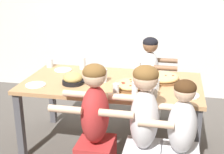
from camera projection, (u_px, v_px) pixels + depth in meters
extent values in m
plane|color=#514C47|center=(112.00, 146.00, 3.59)|extent=(18.00, 18.00, 0.00)
cube|color=tan|center=(112.00, 83.00, 3.35)|extent=(1.89, 0.99, 0.04)
cube|color=#4C4C51|center=(20.00, 127.00, 3.24)|extent=(0.07, 0.07, 0.74)
cube|color=#4C4C51|center=(195.00, 145.00, 2.90)|extent=(0.07, 0.07, 0.74)
cube|color=#4C4C51|center=(52.00, 96.00, 4.05)|extent=(0.07, 0.07, 0.74)
cube|color=#4C4C51|center=(192.00, 107.00, 3.71)|extent=(0.07, 0.07, 0.74)
cylinder|color=brown|center=(130.00, 87.00, 3.15)|extent=(0.34, 0.34, 0.02)
torus|color=#DBB26B|center=(130.00, 84.00, 3.14)|extent=(0.32, 0.32, 0.03)
cylinder|color=#E5C675|center=(130.00, 85.00, 3.14)|extent=(0.27, 0.27, 0.03)
cylinder|color=#C6422D|center=(130.00, 80.00, 3.24)|extent=(0.02, 0.02, 0.01)
cylinder|color=#C6422D|center=(131.00, 82.00, 3.17)|extent=(0.02, 0.02, 0.01)
cylinder|color=#C6422D|center=(122.00, 82.00, 3.16)|extent=(0.02, 0.02, 0.01)
cylinder|color=#C6422D|center=(124.00, 82.00, 3.15)|extent=(0.02, 0.02, 0.01)
cylinder|color=#C6422D|center=(123.00, 84.00, 3.12)|extent=(0.02, 0.02, 0.01)
cylinder|color=#C6422D|center=(124.00, 83.00, 3.13)|extent=(0.02, 0.02, 0.01)
cylinder|color=#C6422D|center=(130.00, 86.00, 3.07)|extent=(0.02, 0.02, 0.01)
cylinder|color=brown|center=(163.00, 80.00, 3.36)|extent=(0.36, 0.36, 0.02)
torus|color=#DBB26B|center=(163.00, 77.00, 3.35)|extent=(0.34, 0.34, 0.04)
cylinder|color=#E5C675|center=(163.00, 78.00, 3.35)|extent=(0.29, 0.29, 0.03)
cylinder|color=#C6422D|center=(173.00, 76.00, 3.35)|extent=(0.02, 0.02, 0.01)
cylinder|color=#C6422D|center=(166.00, 75.00, 3.36)|extent=(0.02, 0.02, 0.01)
cylinder|color=#C6422D|center=(158.00, 75.00, 3.36)|extent=(0.02, 0.02, 0.01)
cylinder|color=#C6422D|center=(155.00, 76.00, 3.34)|extent=(0.02, 0.02, 0.01)
cylinder|color=black|center=(73.00, 82.00, 3.26)|extent=(0.23, 0.23, 0.04)
cylinder|color=black|center=(88.00, 82.00, 3.23)|extent=(0.10, 0.02, 0.02)
ellipsoid|color=tan|center=(73.00, 78.00, 3.25)|extent=(0.20, 0.20, 0.11)
cylinder|color=white|center=(188.00, 95.00, 2.95)|extent=(0.21, 0.21, 0.01)
cube|color=#B7B7BC|center=(188.00, 94.00, 2.95)|extent=(0.12, 0.11, 0.01)
cylinder|color=white|center=(63.00, 70.00, 3.72)|extent=(0.20, 0.20, 0.01)
cube|color=#B7B7BC|center=(63.00, 69.00, 3.71)|extent=(0.07, 0.14, 0.01)
cylinder|color=white|center=(36.00, 85.00, 3.22)|extent=(0.21, 0.21, 0.01)
cube|color=#B7B7BC|center=(36.00, 84.00, 3.22)|extent=(0.11, 0.11, 0.01)
cylinder|color=silver|center=(156.00, 85.00, 3.09)|extent=(0.07, 0.07, 0.10)
cylinder|color=#1EA8DB|center=(156.00, 86.00, 3.10)|extent=(0.06, 0.06, 0.07)
cylinder|color=black|center=(157.00, 83.00, 3.09)|extent=(0.01, 0.02, 0.13)
cylinder|color=silver|center=(82.00, 63.00, 3.75)|extent=(0.08, 0.08, 0.15)
cylinder|color=black|center=(82.00, 66.00, 3.76)|extent=(0.07, 0.07, 0.08)
cylinder|color=silver|center=(116.00, 89.00, 2.96)|extent=(0.06, 0.06, 0.11)
cylinder|color=black|center=(116.00, 91.00, 2.96)|extent=(0.05, 0.05, 0.08)
cylinder|color=silver|center=(135.00, 89.00, 2.92)|extent=(0.06, 0.06, 0.14)
cylinder|color=silver|center=(138.00, 67.00, 3.62)|extent=(0.07, 0.07, 0.13)
cylinder|color=black|center=(138.00, 70.00, 3.63)|extent=(0.06, 0.06, 0.06)
cylinder|color=silver|center=(104.00, 76.00, 3.31)|extent=(0.07, 0.07, 0.14)
cylinder|color=silver|center=(104.00, 78.00, 3.31)|extent=(0.06, 0.06, 0.09)
cylinder|color=silver|center=(154.00, 90.00, 2.90)|extent=(0.07, 0.07, 0.14)
cylinder|color=black|center=(154.00, 93.00, 2.91)|extent=(0.06, 0.06, 0.09)
cylinder|color=silver|center=(50.00, 63.00, 3.83)|extent=(0.08, 0.08, 0.10)
cylinder|color=black|center=(50.00, 65.00, 3.84)|extent=(0.07, 0.07, 0.05)
cube|color=silver|center=(148.00, 105.00, 4.12)|extent=(0.32, 0.34, 0.47)
ellipsoid|color=silver|center=(149.00, 70.00, 3.96)|extent=(0.24, 0.36, 0.48)
sphere|color=brown|center=(150.00, 45.00, 3.86)|extent=(0.19, 0.19, 0.19)
ellipsoid|color=black|center=(150.00, 42.00, 3.85)|extent=(0.19, 0.19, 0.13)
cylinder|color=brown|center=(167.00, 61.00, 4.05)|extent=(0.28, 0.06, 0.06)
cylinder|color=brown|center=(166.00, 68.00, 3.73)|extent=(0.28, 0.06, 0.06)
ellipsoid|color=#B22D2D|center=(95.00, 115.00, 2.69)|extent=(0.24, 0.36, 0.52)
sphere|color=beige|center=(94.00, 76.00, 2.58)|extent=(0.19, 0.19, 0.19)
ellipsoid|color=brown|center=(94.00, 72.00, 2.57)|extent=(0.20, 0.20, 0.14)
cylinder|color=beige|center=(65.00, 109.00, 2.54)|extent=(0.28, 0.06, 0.06)
cylinder|color=beige|center=(78.00, 94.00, 2.86)|extent=(0.28, 0.06, 0.06)
ellipsoid|color=silver|center=(182.00, 126.00, 2.56)|extent=(0.24, 0.36, 0.45)
sphere|color=beige|center=(185.00, 91.00, 2.46)|extent=(0.18, 0.18, 0.18)
ellipsoid|color=#422814|center=(185.00, 87.00, 2.45)|extent=(0.18, 0.18, 0.12)
cylinder|color=beige|center=(156.00, 124.00, 2.41)|extent=(0.28, 0.06, 0.06)
cylinder|color=beige|center=(159.00, 106.00, 2.73)|extent=(0.28, 0.06, 0.06)
ellipsoid|color=silver|center=(144.00, 119.00, 2.61)|extent=(0.24, 0.36, 0.52)
sphere|color=beige|center=(146.00, 78.00, 2.50)|extent=(0.21, 0.21, 0.21)
ellipsoid|color=brown|center=(146.00, 74.00, 2.48)|extent=(0.21, 0.21, 0.14)
cylinder|color=beige|center=(116.00, 114.00, 2.46)|extent=(0.28, 0.06, 0.06)
cylinder|color=beige|center=(124.00, 98.00, 2.77)|extent=(0.28, 0.06, 0.06)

